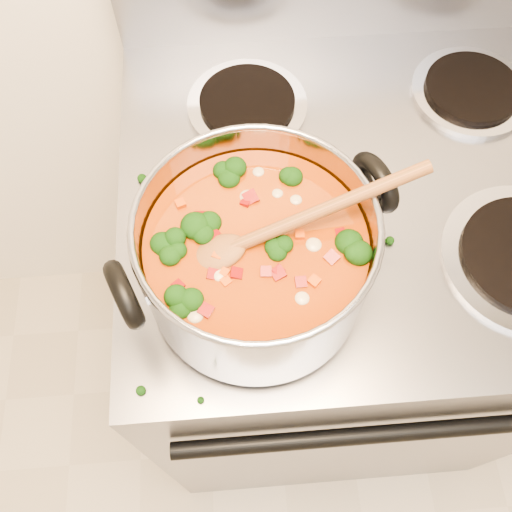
{
  "coord_description": "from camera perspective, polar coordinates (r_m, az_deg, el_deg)",
  "views": [
    {
      "loc": [
        -0.27,
        0.71,
        1.59
      ],
      "look_at": [
        -0.25,
        1.0,
        1.01
      ],
      "focal_mm": 40.0,
      "sensor_mm": 36.0,
      "label": 1
    }
  ],
  "objects": [
    {
      "name": "cooktop_crumbs",
      "position": [
        0.72,
        -3.04,
        -3.54
      ],
      "size": [
        0.34,
        0.27,
        0.01
      ],
      "color": "black",
      "rests_on": "electric_range"
    },
    {
      "name": "stockpot",
      "position": [
        0.65,
        0.02,
        -0.19
      ],
      "size": [
        0.33,
        0.27,
        0.16
      ],
      "rotation": [
        0.0,
        0.0,
        0.39
      ],
      "color": "#A2A2A9",
      "rests_on": "electric_range"
    },
    {
      "name": "wooden_spoon",
      "position": [
        0.61,
        1.42,
        2.42
      ],
      "size": [
        0.27,
        0.09,
        0.08
      ],
      "rotation": [
        0.0,
        0.0,
        0.24
      ],
      "color": "brown",
      "rests_on": "stockpot"
    },
    {
      "name": "electric_range",
      "position": [
        1.23,
        7.97,
        -4.35
      ],
      "size": [
        0.73,
        0.66,
        1.08
      ],
      "color": "gray",
      "rests_on": "ground"
    }
  ]
}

